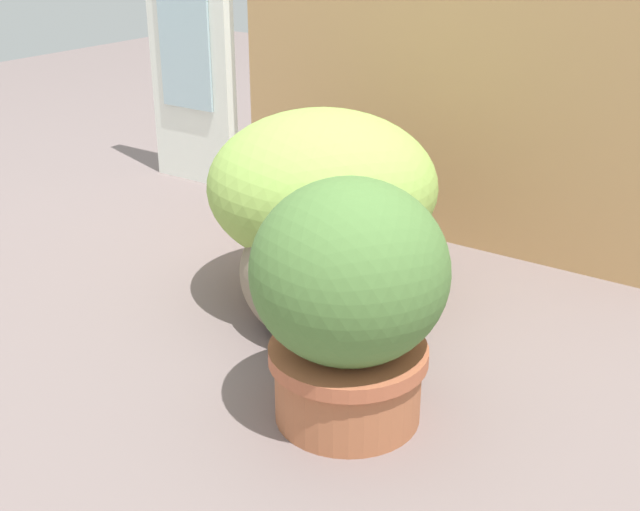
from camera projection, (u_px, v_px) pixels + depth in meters
ground_plane at (305, 335)px, 1.57m from camera, size 6.00×6.00×0.00m
cardboard_backdrop at (453, 49)px, 1.85m from camera, size 1.16×0.03×0.92m
window_panel_white at (188, 12)px, 2.27m from camera, size 0.29×0.05×0.96m
grass_planter at (322, 198)px, 1.64m from camera, size 0.46×0.46×0.40m
leafy_planter at (349, 298)px, 1.25m from camera, size 0.30×0.30×0.40m
cat at (300, 279)px, 1.52m from camera, size 0.37×0.23×0.32m
mushroom_ornament_pink at (319, 290)px, 1.48m from camera, size 0.11×0.11×0.17m
mushroom_ornament_red at (276, 261)px, 1.68m from camera, size 0.09×0.09×0.13m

